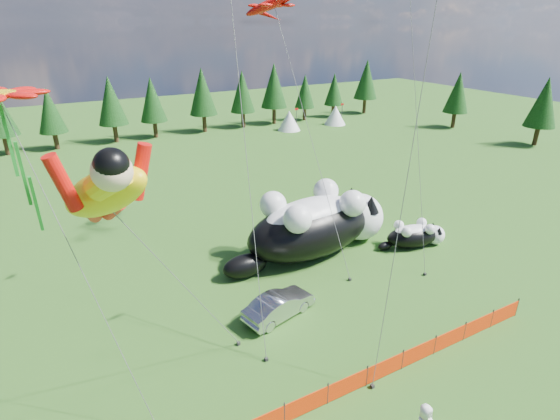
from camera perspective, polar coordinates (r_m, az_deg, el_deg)
name	(u,v)px	position (r m, az deg, el deg)	size (l,w,h in m)	color
ground	(308,351)	(21.68, 3.73, -17.87)	(160.00, 160.00, 0.00)	#0F370A
safety_fence	(348,385)	(19.58, 8.83, -21.68)	(22.06, 0.06, 1.10)	#262626
tree_line	(119,110)	(60.17, -20.26, 12.13)	(90.00, 4.00, 8.00)	black
festival_tents	(216,129)	(58.65, -8.30, 10.44)	(50.00, 3.20, 2.80)	white
cat_large	(317,223)	(28.73, 4.91, -1.75)	(12.39, 5.11, 4.47)	black
cat_small	(416,235)	(31.37, 17.28, -3.11)	(4.91, 2.64, 1.80)	black
car	(279,305)	(23.31, -0.11, -12.35)	(1.42, 4.08, 1.34)	silver
superhero_kite	(104,193)	(14.02, -22.02, 2.11)	(7.96, 5.78, 12.29)	yellow
gecko_kite	(272,4)	(31.02, -1.10, 25.32)	(5.72, 12.81, 18.11)	red
diamond_kite_a	(231,3)	(21.28, -6.38, 25.26)	(1.86, 6.44, 16.96)	#0B54A9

